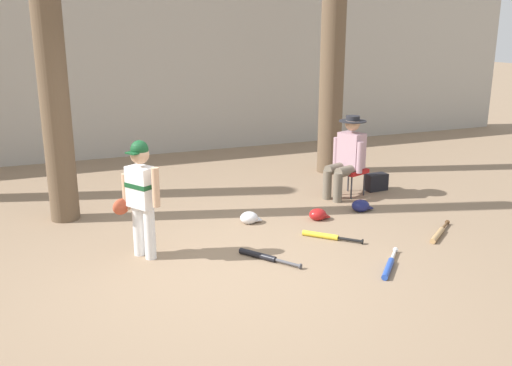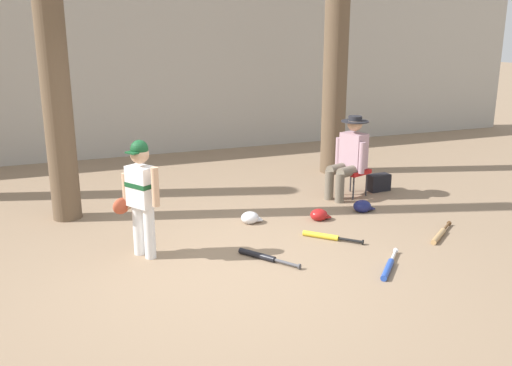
% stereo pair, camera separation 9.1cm
% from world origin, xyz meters
% --- Properties ---
extents(ground_plane, '(60.00, 60.00, 0.00)m').
position_xyz_m(ground_plane, '(0.00, 0.00, 0.00)').
color(ground_plane, '#897056').
extents(concrete_back_wall, '(18.00, 0.36, 3.08)m').
position_xyz_m(concrete_back_wall, '(0.00, 5.96, 1.54)').
color(concrete_back_wall, '#ADA89E').
rests_on(concrete_back_wall, ground).
extents(tree_near_player, '(0.53, 0.53, 5.38)m').
position_xyz_m(tree_near_player, '(-1.46, 2.37, 2.42)').
color(tree_near_player, brown).
rests_on(tree_near_player, ground).
extents(tree_behind_spectator, '(0.56, 0.56, 5.59)m').
position_xyz_m(tree_behind_spectator, '(3.00, 3.29, 2.52)').
color(tree_behind_spectator, brown).
rests_on(tree_behind_spectator, ground).
extents(young_ballplayer, '(0.50, 0.52, 1.31)m').
position_xyz_m(young_ballplayer, '(-0.75, 0.73, 0.74)').
color(young_ballplayer, white).
rests_on(young_ballplayer, ground).
extents(folding_stool, '(0.51, 0.51, 0.41)m').
position_xyz_m(folding_stool, '(2.58, 1.90, 0.36)').
color(folding_stool, red).
rests_on(folding_stool, ground).
extents(seated_spectator, '(0.68, 0.54, 1.20)m').
position_xyz_m(seated_spectator, '(2.49, 1.87, 0.64)').
color(seated_spectator, '#6B6051').
rests_on(seated_spectator, ground).
extents(handbag_beside_stool, '(0.35, 0.20, 0.26)m').
position_xyz_m(handbag_beside_stool, '(3.10, 1.97, 0.13)').
color(handbag_beside_stool, black).
rests_on(handbag_beside_stool, ground).
extents(bat_black_composite, '(0.49, 0.68, 0.07)m').
position_xyz_m(bat_black_composite, '(0.43, 0.17, 0.03)').
color(bat_black_composite, black).
rests_on(bat_black_composite, ground).
extents(bat_yellow_trainer, '(0.56, 0.57, 0.07)m').
position_xyz_m(bat_yellow_trainer, '(1.37, 0.46, 0.03)').
color(bat_yellow_trainer, yellow).
rests_on(bat_yellow_trainer, ground).
extents(bat_blue_youth, '(0.59, 0.61, 0.07)m').
position_xyz_m(bat_blue_youth, '(1.56, -0.57, 0.03)').
color(bat_blue_youth, '#2347AD').
rests_on(bat_blue_youth, ground).
extents(bat_wood_tan, '(0.66, 0.52, 0.07)m').
position_xyz_m(bat_wood_tan, '(2.68, 0.00, 0.03)').
color(bat_wood_tan, tan).
rests_on(bat_wood_tan, ground).
extents(batting_helmet_red, '(0.27, 0.21, 0.16)m').
position_xyz_m(batting_helmet_red, '(1.61, 1.10, 0.07)').
color(batting_helmet_red, '#A81919').
rests_on(batting_helmet_red, ground).
extents(batting_helmet_navy, '(0.30, 0.23, 0.17)m').
position_xyz_m(batting_helmet_navy, '(2.33, 1.19, 0.07)').
color(batting_helmet_navy, navy).
rests_on(batting_helmet_navy, ground).
extents(batting_helmet_white, '(0.28, 0.21, 0.16)m').
position_xyz_m(batting_helmet_white, '(0.73, 1.31, 0.07)').
color(batting_helmet_white, silver).
rests_on(batting_helmet_white, ground).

